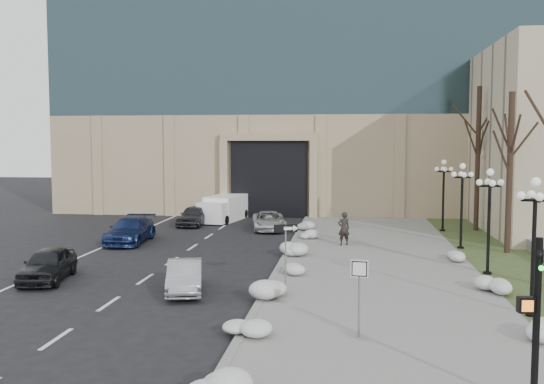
% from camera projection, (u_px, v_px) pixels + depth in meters
% --- Properties ---
extents(ground, '(160.00, 160.00, 0.00)m').
position_uv_depth(ground, '(260.00, 375.00, 15.41)').
color(ground, black).
rests_on(ground, ground).
extents(sidewalk, '(9.00, 40.00, 0.12)m').
position_uv_depth(sidewalk, '(376.00, 265.00, 28.80)').
color(sidewalk, gray).
rests_on(sidewalk, ground).
extents(curb, '(0.30, 40.00, 0.14)m').
position_uv_depth(curb, '(282.00, 263.00, 29.37)').
color(curb, gray).
rests_on(curb, ground).
extents(grass_strip, '(4.00, 40.00, 0.10)m').
position_uv_depth(grass_strip, '(518.00, 269.00, 27.99)').
color(grass_strip, '#394723').
rests_on(grass_strip, ground).
extents(office_tower, '(40.00, 24.70, 36.00)m').
position_uv_depth(office_tower, '(306.00, 8.00, 57.21)').
color(office_tower, tan).
rests_on(office_tower, ground).
extents(car_a, '(2.38, 4.38, 1.41)m').
position_uv_depth(car_a, '(48.00, 264.00, 25.77)').
color(car_a, black).
rests_on(car_a, ground).
extents(car_b, '(2.19, 4.01, 1.25)m').
position_uv_depth(car_b, '(185.00, 277.00, 23.81)').
color(car_b, '#9C9EA4').
rests_on(car_b, ground).
extents(car_c, '(2.36, 5.21, 1.48)m').
position_uv_depth(car_c, '(130.00, 230.00, 35.47)').
color(car_c, navy).
rests_on(car_c, ground).
extents(car_d, '(2.90, 4.84, 1.26)m').
position_uv_depth(car_d, '(269.00, 221.00, 40.51)').
color(car_d, silver).
rests_on(car_d, ground).
extents(car_e, '(1.85, 4.25, 1.43)m').
position_uv_depth(car_e, '(194.00, 216.00, 42.78)').
color(car_e, '#323137').
rests_on(car_e, ground).
extents(pedestrian, '(0.80, 0.66, 1.88)m').
position_uv_depth(pedestrian, '(344.00, 229.00, 33.98)').
color(pedestrian, black).
rests_on(pedestrian, sidewalk).
extents(box_truck, '(3.00, 6.13, 1.86)m').
position_uv_depth(box_truck, '(225.00, 209.00, 45.47)').
color(box_truck, white).
rests_on(box_truck, ground).
extents(one_way_sign, '(1.00, 0.43, 2.68)m').
position_uv_depth(one_way_sign, '(290.00, 236.00, 23.88)').
color(one_way_sign, slate).
rests_on(one_way_sign, ground).
extents(keep_sign, '(0.53, 0.12, 2.45)m').
position_uv_depth(keep_sign, '(359.00, 282.00, 17.91)').
color(keep_sign, slate).
rests_on(keep_sign, ground).
extents(traffic_signal, '(0.67, 0.89, 3.89)m').
position_uv_depth(traffic_signal, '(535.00, 328.00, 13.04)').
color(traffic_signal, black).
rests_on(traffic_signal, ground).
extents(snow_clump_b, '(1.10, 1.60, 0.36)m').
position_uv_depth(snow_clump_b, '(244.00, 330.00, 18.11)').
color(snow_clump_b, silver).
rests_on(snow_clump_b, sidewalk).
extents(snow_clump_c, '(1.10, 1.60, 0.36)m').
position_uv_depth(snow_clump_c, '(271.00, 293.00, 22.58)').
color(snow_clump_c, silver).
rests_on(snow_clump_c, sidewalk).
extents(snow_clump_d, '(1.10, 1.60, 0.36)m').
position_uv_depth(snow_clump_d, '(289.00, 270.00, 26.55)').
color(snow_clump_d, silver).
rests_on(snow_clump_d, sidewalk).
extents(snow_clump_e, '(1.10, 1.60, 0.36)m').
position_uv_depth(snow_clump_e, '(294.00, 252.00, 30.93)').
color(snow_clump_e, silver).
rests_on(snow_clump_e, sidewalk).
extents(snow_clump_f, '(1.10, 1.60, 0.36)m').
position_uv_depth(snow_clump_f, '(305.00, 236.00, 36.02)').
color(snow_clump_f, silver).
rests_on(snow_clump_f, sidewalk).
extents(snow_clump_g, '(1.10, 1.60, 0.36)m').
position_uv_depth(snow_clump_g, '(308.00, 226.00, 40.21)').
color(snow_clump_g, silver).
rests_on(snow_clump_g, sidewalk).
extents(snow_clump_h, '(1.10, 1.60, 0.36)m').
position_uv_depth(snow_clump_h, '(535.00, 333.00, 17.88)').
color(snow_clump_h, silver).
rests_on(snow_clump_h, sidewalk).
extents(snow_clump_i, '(1.10, 1.60, 0.36)m').
position_uv_depth(snow_clump_i, '(494.00, 287.00, 23.56)').
color(snow_clump_i, silver).
rests_on(snow_clump_i, sidewalk).
extents(snow_clump_j, '(1.10, 1.60, 0.36)m').
position_uv_depth(snow_clump_j, '(453.00, 256.00, 29.73)').
color(snow_clump_j, silver).
rests_on(snow_clump_j, sidewalk).
extents(lamppost_a, '(1.18, 1.18, 4.76)m').
position_uv_depth(lamppost_a, '(534.00, 228.00, 20.04)').
color(lamppost_a, black).
rests_on(lamppost_a, ground).
extents(lamppost_b, '(1.18, 1.18, 4.76)m').
position_uv_depth(lamppost_b, '(489.00, 207.00, 26.47)').
color(lamppost_b, black).
rests_on(lamppost_b, ground).
extents(lamppost_c, '(1.18, 1.18, 4.76)m').
position_uv_depth(lamppost_c, '(462.00, 194.00, 32.89)').
color(lamppost_c, black).
rests_on(lamppost_c, ground).
extents(lamppost_d, '(1.18, 1.18, 4.76)m').
position_uv_depth(lamppost_d, '(444.00, 186.00, 39.32)').
color(lamppost_d, black).
rests_on(lamppost_d, ground).
extents(tree_mid, '(3.20, 3.20, 8.50)m').
position_uv_depth(tree_mid, '(510.00, 150.00, 31.42)').
color(tree_mid, black).
rests_on(tree_mid, ground).
extents(tree_far, '(3.20, 3.20, 9.50)m').
position_uv_depth(tree_far, '(478.00, 138.00, 39.28)').
color(tree_far, black).
rests_on(tree_far, ground).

